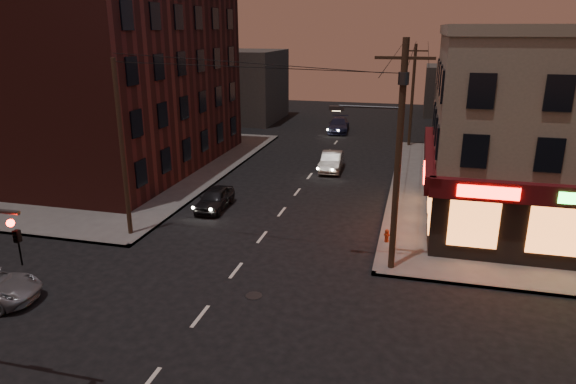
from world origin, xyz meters
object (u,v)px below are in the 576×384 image
(sedan_mid, at_px, (332,161))
(sedan_far, at_px, (339,125))
(fire_hydrant, at_px, (387,235))
(sedan_near, at_px, (215,199))

(sedan_mid, bearing_deg, sedan_far, 93.71)
(sedan_far, relative_size, fire_hydrant, 7.37)
(sedan_far, bearing_deg, fire_hydrant, -80.92)
(sedan_near, relative_size, sedan_far, 0.77)
(sedan_near, relative_size, sedan_mid, 0.89)
(sedan_far, bearing_deg, sedan_mid, -87.65)
(sedan_near, relative_size, fire_hydrant, 5.65)
(sedan_near, height_order, sedan_mid, sedan_mid)
(sedan_mid, distance_m, fire_hydrant, 14.27)
(sedan_mid, xyz_separation_m, fire_hydrant, (5.11, -13.32, -0.19))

